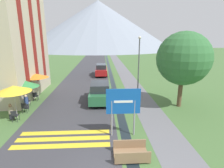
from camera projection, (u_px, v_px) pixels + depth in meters
name	position (u px, v px, depth m)	size (l,w,h in m)	color
ground_plane	(103.00, 77.00, 26.49)	(160.00, 160.00, 0.00)	#476B38
road	(91.00, 67.00, 36.01)	(6.40, 60.00, 0.01)	#38383D
footpath	(120.00, 67.00, 36.34)	(2.20, 60.00, 0.01)	slate
drainage_channel	(109.00, 67.00, 36.21)	(0.60, 60.00, 0.00)	black
crosswalk_marking	(63.00, 139.00, 10.24)	(5.44, 1.84, 0.01)	yellow
mountain_distant	(98.00, 25.00, 95.88)	(81.26, 81.26, 25.39)	gray
hotel_building	(5.00, 31.00, 16.62)	(5.67, 9.12, 11.90)	#BCAD93
road_sign	(123.00, 105.00, 10.16)	(2.01, 0.11, 2.94)	gray
footbridge	(131.00, 153.00, 8.61)	(1.70, 1.10, 0.65)	#846647
parked_car_near	(100.00, 92.00, 16.06)	(1.99, 4.17, 1.82)	#28663D
parked_car_far	(101.00, 70.00, 27.54)	(1.86, 4.58, 1.82)	#A31919
cafe_chair_middle	(27.00, 101.00, 15.01)	(0.40, 0.40, 0.85)	#232328
cafe_chair_far_left	(35.00, 96.00, 16.38)	(0.40, 0.40, 0.85)	#232328
cafe_chair_nearest	(15.00, 115.00, 12.23)	(0.40, 0.40, 0.85)	#232328
cafe_chair_near_right	(25.00, 107.00, 13.68)	(0.40, 0.40, 0.85)	#232328
cafe_chair_far_right	(35.00, 96.00, 16.33)	(0.40, 0.40, 0.85)	#232328
cafe_umbrella_front_yellow	(13.00, 89.00, 12.44)	(2.45, 2.45, 2.47)	#B7B2A8
cafe_umbrella_middle_green	(25.00, 84.00, 15.10)	(2.29, 2.29, 2.19)	#B7B2A8
cafe_umbrella_rear_orange	(36.00, 76.00, 16.91)	(2.29, 2.29, 2.40)	#B7B2A8
person_seated_near	(11.00, 111.00, 12.55)	(0.32, 0.32, 1.21)	#282833
person_seated_far	(26.00, 101.00, 14.42)	(0.32, 0.32, 1.25)	#282833
streetlamp	(139.00, 61.00, 17.74)	(0.28, 0.28, 5.93)	#515156
tree_by_path	(183.00, 59.00, 14.17)	(4.36, 4.36, 6.31)	brown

